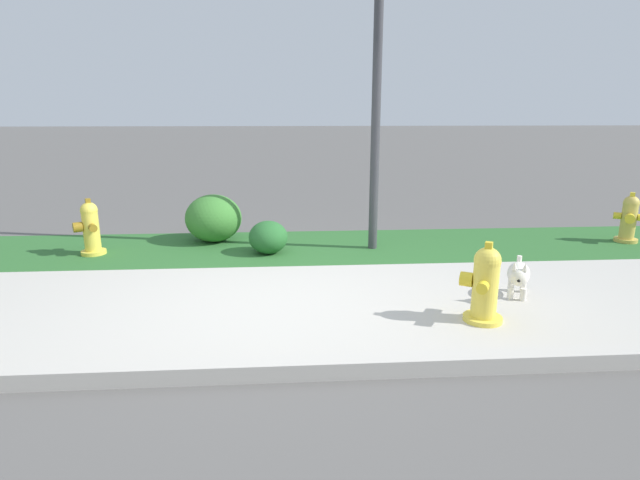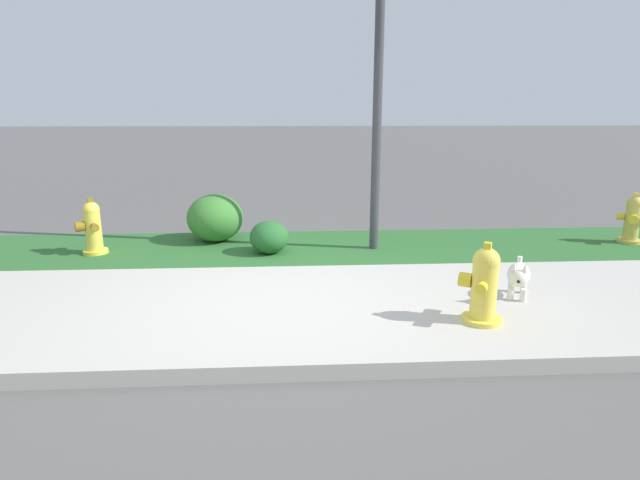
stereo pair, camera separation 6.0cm
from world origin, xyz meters
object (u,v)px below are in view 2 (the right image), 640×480
Objects in this scene: shrub_bush_near_lamp at (215,218)px; small_white_dog at (519,276)px; fire_hydrant_far_end at (632,220)px; shrub_bush_far_verge at (269,237)px; fire_hydrant_mid_block at (484,285)px; fire_hydrant_by_grass_verge at (93,228)px.

small_white_dog is at bearing -37.06° from shrub_bush_near_lamp.
small_white_dog is (-2.39, -1.91, -0.09)m from fire_hydrant_far_end.
small_white_dog is at bearing -35.70° from shrub_bush_far_verge.
fire_hydrant_mid_block is 4.58m from fire_hydrant_by_grass_verge.
fire_hydrant_by_grass_verge reaches higher than shrub_bush_near_lamp.
fire_hydrant_mid_block is at bearing 71.45° from fire_hydrant_far_end.
fire_hydrant_mid_block is 0.99× the size of fire_hydrant_by_grass_verge.
fire_hydrant_mid_block is at bearing -149.48° from fire_hydrant_by_grass_verge.
shrub_bush_far_verge is at bearing -122.02° from fire_hydrant_by_grass_verge.
shrub_bush_near_lamp is 0.99m from shrub_bush_far_verge.
small_white_dog is 2.90m from shrub_bush_far_verge.
fire_hydrant_by_grass_verge is 0.93× the size of shrub_bush_near_lamp.
fire_hydrant_far_end is 1.41× the size of shrub_bush_far_verge.
small_white_dog is 0.68× the size of shrub_bush_near_lamp.
fire_hydrant_mid_block is at bearing -47.91° from shrub_bush_near_lamp.
fire_hydrant_far_end is 4.75m from shrub_bush_far_verge.
fire_hydrant_mid_block reaches higher than shrub_bush_far_verge.
fire_hydrant_mid_block reaches higher than small_white_dog.
fire_hydrant_by_grass_verge is at bearing 90.57° from fire_hydrant_mid_block.
fire_hydrant_by_grass_verge is at bearing -158.43° from shrub_bush_near_lamp.
fire_hydrant_far_end reaches higher than small_white_dog.
shrub_bush_far_verge is at bearing -41.08° from shrub_bush_near_lamp.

